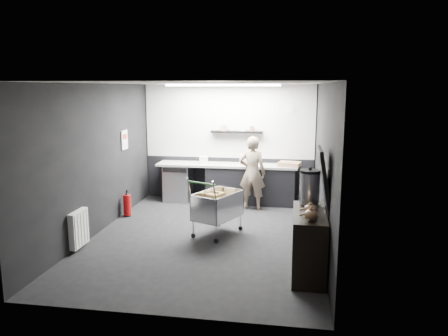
# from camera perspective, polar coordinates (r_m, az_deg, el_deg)

# --- Properties ---
(floor) EXTENTS (5.50, 5.50, 0.00)m
(floor) POSITION_cam_1_polar(r_m,az_deg,el_deg) (7.88, -2.39, -8.99)
(floor) COLOR black
(floor) RESTS_ON ground
(ceiling) EXTENTS (5.50, 5.50, 0.00)m
(ceiling) POSITION_cam_1_polar(r_m,az_deg,el_deg) (7.43, -2.55, 11.04)
(ceiling) COLOR white
(ceiling) RESTS_ON wall_back
(wall_back) EXTENTS (5.50, 0.00, 5.50)m
(wall_back) POSITION_cam_1_polar(r_m,az_deg,el_deg) (10.22, 0.64, 3.33)
(wall_back) COLOR black
(wall_back) RESTS_ON floor
(wall_front) EXTENTS (5.50, 0.00, 5.50)m
(wall_front) POSITION_cam_1_polar(r_m,az_deg,el_deg) (4.94, -8.92, -4.69)
(wall_front) COLOR black
(wall_front) RESTS_ON floor
(wall_left) EXTENTS (0.00, 5.50, 5.50)m
(wall_left) POSITION_cam_1_polar(r_m,az_deg,el_deg) (8.18, -16.33, 1.08)
(wall_left) COLOR black
(wall_left) RESTS_ON floor
(wall_right) EXTENTS (0.00, 5.50, 5.50)m
(wall_right) POSITION_cam_1_polar(r_m,az_deg,el_deg) (7.41, 12.87, 0.28)
(wall_right) COLOR black
(wall_right) RESTS_ON floor
(kitchen_wall_panel) EXTENTS (3.95, 0.02, 1.70)m
(kitchen_wall_panel) POSITION_cam_1_polar(r_m,az_deg,el_deg) (10.15, 0.63, 6.12)
(kitchen_wall_panel) COLOR silver
(kitchen_wall_panel) RESTS_ON wall_back
(dado_panel) EXTENTS (3.95, 0.02, 1.00)m
(dado_panel) POSITION_cam_1_polar(r_m,az_deg,el_deg) (10.34, 0.61, -1.36)
(dado_panel) COLOR black
(dado_panel) RESTS_ON wall_back
(floating_shelf) EXTENTS (1.20, 0.22, 0.04)m
(floating_shelf) POSITION_cam_1_polar(r_m,az_deg,el_deg) (10.03, 1.66, 4.74)
(floating_shelf) COLOR black
(floating_shelf) RESTS_ON wall_back
(wall_clock) EXTENTS (0.20, 0.03, 0.20)m
(wall_clock) POSITION_cam_1_polar(r_m,az_deg,el_deg) (10.01, 8.64, 7.66)
(wall_clock) COLOR white
(wall_clock) RESTS_ON wall_back
(poster) EXTENTS (0.02, 0.30, 0.40)m
(poster) POSITION_cam_1_polar(r_m,az_deg,el_deg) (9.32, -12.87, 3.60)
(poster) COLOR white
(poster) RESTS_ON wall_left
(poster_red_band) EXTENTS (0.02, 0.22, 0.10)m
(poster_red_band) POSITION_cam_1_polar(r_m,az_deg,el_deg) (9.31, -12.86, 4.03)
(poster_red_band) COLOR red
(poster_red_band) RESTS_ON poster
(radiator) EXTENTS (0.10, 0.50, 0.60)m
(radiator) POSITION_cam_1_polar(r_m,az_deg,el_deg) (7.60, -18.44, -7.52)
(radiator) COLOR white
(radiator) RESTS_ON wall_left
(ceiling_strip) EXTENTS (2.40, 0.20, 0.04)m
(ceiling_strip) POSITION_cam_1_polar(r_m,az_deg,el_deg) (9.25, -0.19, 10.77)
(ceiling_strip) COLOR white
(ceiling_strip) RESTS_ON ceiling
(prep_counter) EXTENTS (3.20, 0.61, 0.90)m
(prep_counter) POSITION_cam_1_polar(r_m,az_deg,el_deg) (10.03, 1.11, -1.99)
(prep_counter) COLOR black
(prep_counter) RESTS_ON floor
(person) EXTENTS (0.63, 0.45, 1.60)m
(person) POSITION_cam_1_polar(r_m,az_deg,el_deg) (9.47, 3.71, -0.64)
(person) COLOR #B9A992
(person) RESTS_ON floor
(shopping_cart) EXTENTS (0.93, 1.18, 1.06)m
(shopping_cart) POSITION_cam_1_polar(r_m,az_deg,el_deg) (7.88, -0.89, -5.15)
(shopping_cart) COLOR silver
(shopping_cart) RESTS_ON floor
(sideboard) EXTENTS (0.52, 1.21, 1.82)m
(sideboard) POSITION_cam_1_polar(r_m,az_deg,el_deg) (6.39, 11.13, -8.47)
(sideboard) COLOR black
(sideboard) RESTS_ON floor
(fire_extinguisher) EXTENTS (0.16, 0.16, 0.53)m
(fire_extinguisher) POSITION_cam_1_polar(r_m,az_deg,el_deg) (9.23, -12.52, -4.64)
(fire_extinguisher) COLOR #AB0B0C
(fire_extinguisher) RESTS_ON floor
(cardboard_box) EXTENTS (0.53, 0.45, 0.09)m
(cardboard_box) POSITION_cam_1_polar(r_m,az_deg,el_deg) (9.79, 8.55, 0.51)
(cardboard_box) COLOR #9B7552
(cardboard_box) RESTS_ON prep_counter
(pink_tub) EXTENTS (0.23, 0.23, 0.23)m
(pink_tub) POSITION_cam_1_polar(r_m,az_deg,el_deg) (9.89, 2.69, 1.11)
(pink_tub) COLOR silver
(pink_tub) RESTS_ON prep_counter
(white_container) EXTENTS (0.22, 0.19, 0.17)m
(white_container) POSITION_cam_1_polar(r_m,az_deg,el_deg) (10.00, -2.69, 1.04)
(white_container) COLOR white
(white_container) RESTS_ON prep_counter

